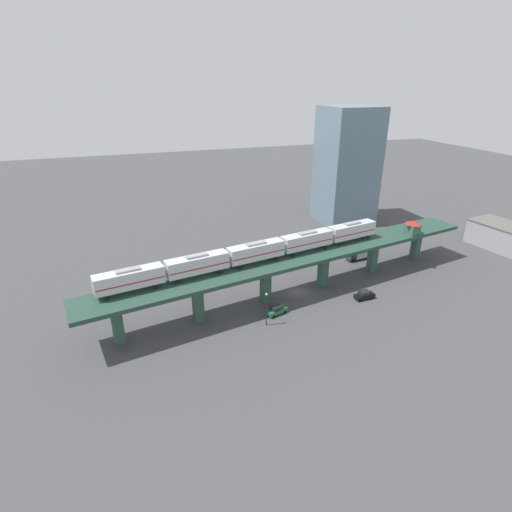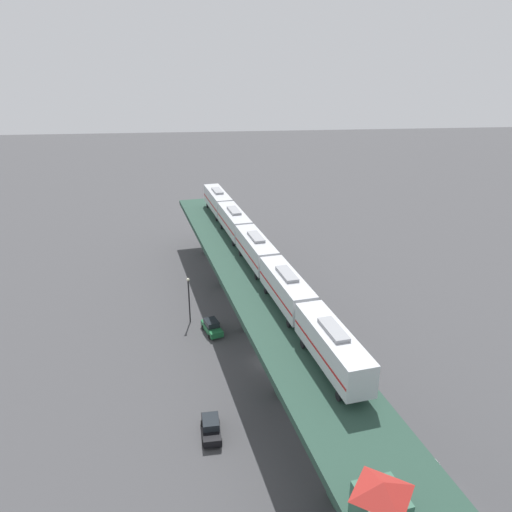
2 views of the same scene
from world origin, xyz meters
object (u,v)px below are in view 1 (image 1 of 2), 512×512
(signal_hut, at_px, (413,227))
(office_tower, at_px, (347,166))
(delivery_truck, at_px, (359,253))
(subway_train, at_px, (256,251))
(street_car_green, at_px, (277,310))
(street_car_black, at_px, (364,295))
(street_lamp, at_px, (266,307))

(signal_hut, xyz_separation_m, office_tower, (-37.84, 3.86, 7.32))
(office_tower, bearing_deg, delivery_truck, -22.54)
(subway_train, bearing_deg, street_car_green, 18.43)
(signal_hut, distance_m, street_car_black, 23.59)
(street_car_black, bearing_deg, street_lamp, -84.06)
(street_car_green, xyz_separation_m, street_lamp, (3.05, -3.37, 3.17))
(subway_train, height_order, street_lamp, subway_train)
(street_car_black, distance_m, street_lamp, 23.73)
(signal_hut, bearing_deg, delivery_truck, -134.84)
(street_car_black, xyz_separation_m, street_car_green, (-0.61, -20.03, 0.00))
(street_car_black, xyz_separation_m, delivery_truck, (-18.53, 10.53, 0.82))
(street_lamp, bearing_deg, signal_hut, 106.62)
(signal_hut, height_order, delivery_truck, signal_hut)
(street_lamp, height_order, office_tower, office_tower)
(street_car_black, distance_m, office_tower, 55.84)
(subway_train, height_order, street_car_black, subway_train)
(signal_hut, xyz_separation_m, delivery_truck, (-8.34, -8.38, -8.91))
(office_tower, bearing_deg, street_lamp, -42.45)
(signal_hut, relative_size, delivery_truck, 0.50)
(subway_train, distance_m, street_car_green, 12.45)
(signal_hut, distance_m, delivery_truck, 14.81)
(signal_hut, relative_size, street_car_green, 0.78)
(subway_train, relative_size, delivery_truck, 8.31)
(street_car_green, bearing_deg, delivery_truck, 120.39)
(street_car_green, relative_size, office_tower, 0.13)
(street_car_black, height_order, street_lamp, street_lamp)
(delivery_truck, bearing_deg, office_tower, 157.46)
(signal_hut, height_order, street_lamp, signal_hut)
(street_car_black, height_order, office_tower, office_tower)
(street_car_black, xyz_separation_m, street_lamp, (2.44, -23.39, 3.17))
(street_lamp, bearing_deg, street_car_green, 132.12)
(subway_train, xyz_separation_m, delivery_truck, (-11.54, 32.68, -9.66))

